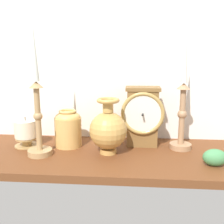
# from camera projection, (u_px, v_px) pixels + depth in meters

# --- Properties ---
(ground_plane) EXTENTS (1.00, 0.36, 0.02)m
(ground_plane) POSITION_uv_depth(u_px,v_px,m) (108.00, 156.00, 0.90)
(ground_plane) COLOR brown
(back_wall) EXTENTS (1.20, 0.02, 0.65)m
(back_wall) POSITION_uv_depth(u_px,v_px,m) (113.00, 53.00, 1.01)
(back_wall) COLOR white
(back_wall) RESTS_ON ground_plane
(mantel_clock) EXTENTS (0.15, 0.10, 0.21)m
(mantel_clock) POSITION_uv_depth(u_px,v_px,m) (142.00, 116.00, 0.95)
(mantel_clock) COLOR brown
(mantel_clock) RESTS_ON ground_plane
(candlestick_tall_left) EXTENTS (0.07, 0.07, 0.38)m
(candlestick_tall_left) POSITION_uv_depth(u_px,v_px,m) (182.00, 109.00, 0.91)
(candlestick_tall_left) COLOR #AA7F5A
(candlestick_tall_left) RESTS_ON ground_plane
(candlestick_tall_center) EXTENTS (0.08, 0.08, 0.42)m
(candlestick_tall_center) POSITION_uv_depth(u_px,v_px,m) (37.00, 107.00, 0.85)
(candlestick_tall_center) COLOR tan
(candlestick_tall_center) RESTS_ON ground_plane
(brass_vase_bulbous) EXTENTS (0.12, 0.12, 0.18)m
(brass_vase_bulbous) POSITION_uv_depth(u_px,v_px,m) (107.00, 129.00, 0.88)
(brass_vase_bulbous) COLOR tan
(brass_vase_bulbous) RESTS_ON ground_plane
(brass_vase_jar) EXTENTS (0.09, 0.09, 0.13)m
(brass_vase_jar) POSITION_uv_depth(u_px,v_px,m) (68.00, 127.00, 0.95)
(brass_vase_jar) COLOR tan
(brass_vase_jar) RESTS_ON ground_plane
(pillar_candle_front) EXTENTS (0.08, 0.08, 0.11)m
(pillar_candle_front) POSITION_uv_depth(u_px,v_px,m) (26.00, 132.00, 0.95)
(pillar_candle_front) COLOR tan
(pillar_candle_front) RESTS_ON ground_plane
(ivy_sprig) EXTENTS (0.07, 0.05, 0.05)m
(ivy_sprig) POSITION_uv_depth(u_px,v_px,m) (215.00, 157.00, 0.79)
(ivy_sprig) COLOR #488C53
(ivy_sprig) RESTS_ON ground_plane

